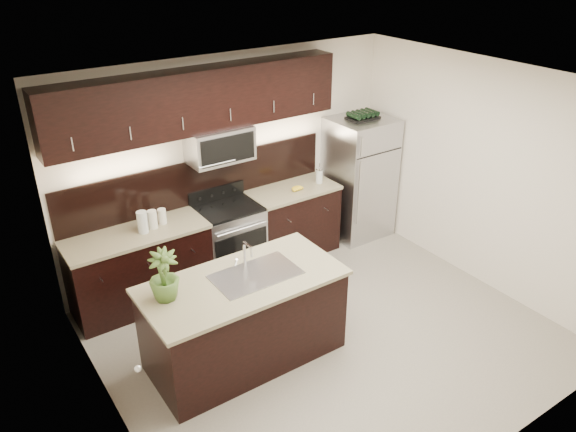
% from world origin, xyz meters
% --- Properties ---
extents(ground, '(4.50, 4.50, 0.00)m').
position_xyz_m(ground, '(0.00, 0.00, 0.00)').
color(ground, gray).
rests_on(ground, ground).
extents(room_walls, '(4.52, 4.02, 2.71)m').
position_xyz_m(room_walls, '(-0.11, -0.04, 1.70)').
color(room_walls, silver).
rests_on(room_walls, ground).
extents(counter_run, '(3.51, 0.65, 0.94)m').
position_xyz_m(counter_run, '(-0.46, 1.69, 0.47)').
color(counter_run, black).
rests_on(counter_run, ground).
extents(upper_fixtures, '(3.49, 0.40, 1.66)m').
position_xyz_m(upper_fixtures, '(-0.43, 1.84, 2.14)').
color(upper_fixtures, black).
rests_on(upper_fixtures, counter_run).
extents(island, '(1.96, 0.96, 0.94)m').
position_xyz_m(island, '(-0.90, 0.20, 0.47)').
color(island, black).
rests_on(island, ground).
extents(sink_faucet, '(0.84, 0.50, 0.28)m').
position_xyz_m(sink_faucet, '(-0.75, 0.21, 0.96)').
color(sink_faucet, silver).
rests_on(sink_faucet, island).
extents(refrigerator, '(0.82, 0.74, 1.70)m').
position_xyz_m(refrigerator, '(1.80, 1.63, 0.85)').
color(refrigerator, '#B2B2B7').
rests_on(refrigerator, ground).
extents(wine_rack, '(0.42, 0.26, 0.10)m').
position_xyz_m(wine_rack, '(1.80, 1.63, 1.74)').
color(wine_rack, black).
rests_on(wine_rack, refrigerator).
extents(plant, '(0.31, 0.31, 0.49)m').
position_xyz_m(plant, '(-1.63, 0.33, 1.18)').
color(plant, '#446428').
rests_on(plant, island).
extents(canisters, '(0.37, 0.19, 0.25)m').
position_xyz_m(canisters, '(-1.23, 1.67, 1.05)').
color(canisters, silver).
rests_on(canisters, counter_run).
extents(french_press, '(0.09, 0.09, 0.27)m').
position_xyz_m(french_press, '(1.11, 1.64, 1.04)').
color(french_press, silver).
rests_on(french_press, counter_run).
extents(bananas, '(0.18, 0.14, 0.05)m').
position_xyz_m(bananas, '(0.68, 1.61, 0.97)').
color(bananas, yellow).
rests_on(bananas, counter_run).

